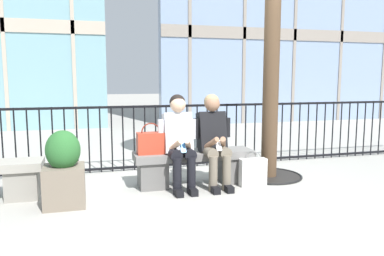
# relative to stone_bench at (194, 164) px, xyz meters

# --- Properties ---
(ground_plane) EXTENTS (60.00, 60.00, 0.00)m
(ground_plane) POSITION_rel_stone_bench_xyz_m (0.00, 0.00, -0.27)
(ground_plane) COLOR #9E9B93
(stone_bench) EXTENTS (1.60, 0.44, 0.45)m
(stone_bench) POSITION_rel_stone_bench_xyz_m (0.00, 0.00, 0.00)
(stone_bench) COLOR slate
(stone_bench) RESTS_ON ground
(seated_person_with_phone) EXTENTS (0.52, 0.66, 1.21)m
(seated_person_with_phone) POSITION_rel_stone_bench_xyz_m (-0.23, -0.13, 0.38)
(seated_person_with_phone) COLOR black
(seated_person_with_phone) RESTS_ON ground
(seated_person_companion) EXTENTS (0.52, 0.66, 1.21)m
(seated_person_companion) POSITION_rel_stone_bench_xyz_m (0.23, -0.13, 0.38)
(seated_person_companion) COLOR #6B6051
(seated_person_companion) RESTS_ON ground
(handbag_on_bench) EXTENTS (0.35, 0.19, 0.40)m
(handbag_on_bench) POSITION_rel_stone_bench_xyz_m (-0.58, -0.01, 0.32)
(handbag_on_bench) COLOR #B23823
(handbag_on_bench) RESTS_ON stone_bench
(shopping_bag) EXTENTS (0.35, 0.13, 0.47)m
(shopping_bag) POSITION_rel_stone_bench_xyz_m (0.73, -0.28, -0.08)
(shopping_bag) COLOR white
(shopping_bag) RESTS_ON ground
(plaza_railing) EXTENTS (9.79, 0.04, 1.01)m
(plaza_railing) POSITION_rel_stone_bench_xyz_m (-0.00, 1.00, 0.24)
(plaza_railing) COLOR black
(plaza_railing) RESTS_ON ground
(planter) EXTENTS (0.44, 0.44, 0.85)m
(planter) POSITION_rel_stone_bench_xyz_m (-1.63, -0.44, 0.12)
(planter) COLOR #726656
(planter) RESTS_ON ground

